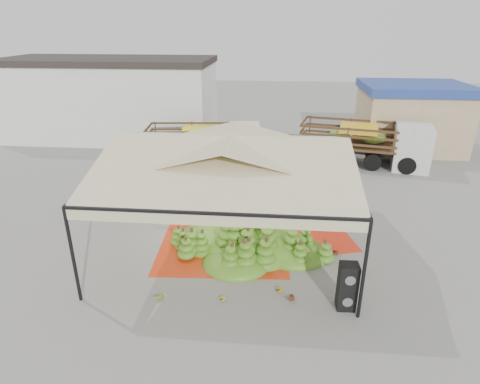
# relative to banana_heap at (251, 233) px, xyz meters

# --- Properties ---
(ground) EXTENTS (90.00, 90.00, 0.00)m
(ground) POSITION_rel_banana_heap_xyz_m (-0.81, 0.62, -0.63)
(ground) COLOR slate
(ground) RESTS_ON ground
(canopy_tent) EXTENTS (8.10, 8.10, 4.00)m
(canopy_tent) POSITION_rel_banana_heap_xyz_m (-0.81, 0.62, 2.67)
(canopy_tent) COLOR black
(canopy_tent) RESTS_ON ground
(building_white) EXTENTS (14.30, 6.30, 5.40)m
(building_white) POSITION_rel_banana_heap_xyz_m (-10.81, 14.62, 2.08)
(building_white) COLOR silver
(building_white) RESTS_ON ground
(building_tan) EXTENTS (6.30, 5.30, 4.10)m
(building_tan) POSITION_rel_banana_heap_xyz_m (9.19, 13.62, 1.44)
(building_tan) COLOR tan
(building_tan) RESTS_ON ground
(tarp_left) EXTENTS (4.82, 4.62, 0.01)m
(tarp_left) POSITION_rel_banana_heap_xyz_m (-1.04, 0.21, -0.63)
(tarp_left) COLOR red
(tarp_left) RESTS_ON ground
(tarp_right) EXTENTS (5.17, 5.32, 0.01)m
(tarp_right) POSITION_rel_banana_heap_xyz_m (1.40, 1.67, -0.63)
(tarp_right) COLOR red
(tarp_right) RESTS_ON ground
(banana_heap) EXTENTS (6.11, 5.10, 1.27)m
(banana_heap) POSITION_rel_banana_heap_xyz_m (0.00, 0.00, 0.00)
(banana_heap) COLOR #337017
(banana_heap) RESTS_ON ground
(hand_yellow_a) EXTENTS (0.53, 0.47, 0.21)m
(hand_yellow_a) POSITION_rel_banana_heap_xyz_m (0.93, -2.49, -0.53)
(hand_yellow_a) COLOR #AE8722
(hand_yellow_a) RESTS_ON ground
(hand_yellow_b) EXTENTS (0.50, 0.47, 0.18)m
(hand_yellow_b) POSITION_rel_banana_heap_xyz_m (-0.71, -3.08, -0.54)
(hand_yellow_b) COLOR gold
(hand_yellow_b) RESTS_ON ground
(hand_red_a) EXTENTS (0.56, 0.51, 0.21)m
(hand_red_a) POSITION_rel_banana_heap_xyz_m (1.29, -2.78, -0.53)
(hand_red_a) COLOR #5D3015
(hand_red_a) RESTS_ON ground
(hand_red_b) EXTENTS (0.50, 0.42, 0.22)m
(hand_red_b) POSITION_rel_banana_heap_xyz_m (2.89, -0.13, -0.52)
(hand_red_b) COLOR #5D3215
(hand_red_b) RESTS_ON ground
(hand_green) EXTENTS (0.59, 0.55, 0.21)m
(hand_green) POSITION_rel_banana_heap_xyz_m (-2.59, -3.08, -0.53)
(hand_green) COLOR #486E17
(hand_green) RESTS_ON ground
(hanging_bunches) EXTENTS (4.74, 0.24, 0.20)m
(hanging_bunches) POSITION_rel_banana_heap_xyz_m (-0.03, 1.48, 1.99)
(hanging_bunches) COLOR #387A19
(hanging_bunches) RESTS_ON ground
(speaker_stack) EXTENTS (0.54, 0.47, 1.44)m
(speaker_stack) POSITION_rel_banana_heap_xyz_m (2.89, -3.01, 0.09)
(speaker_stack) COLOR black
(speaker_stack) RESTS_ON ground
(banana_leaves) EXTENTS (0.96, 1.36, 3.70)m
(banana_leaves) POSITION_rel_banana_heap_xyz_m (-4.51, 2.00, -0.63)
(banana_leaves) COLOR #246F1D
(banana_leaves) RESTS_ON ground
(vendor) EXTENTS (0.69, 0.55, 1.64)m
(vendor) POSITION_rel_banana_heap_xyz_m (-1.86, 6.20, 0.18)
(vendor) COLOR gray
(vendor) RESTS_ON ground
(truck_left) EXTENTS (6.53, 2.76, 2.18)m
(truck_left) POSITION_rel_banana_heap_xyz_m (-3.12, 9.61, 0.71)
(truck_left) COLOR #473517
(truck_left) RESTS_ON ground
(truck_right) EXTENTS (7.33, 3.82, 2.40)m
(truck_right) POSITION_rel_banana_heap_xyz_m (6.02, 10.03, 0.84)
(truck_right) COLOR #50331A
(truck_right) RESTS_ON ground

